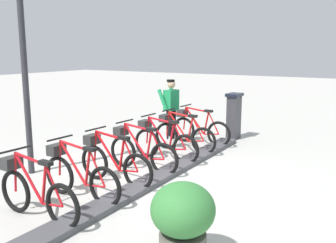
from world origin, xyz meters
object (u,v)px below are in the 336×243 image
object	(u,v)px
payment_kiosk	(234,115)
lamp_post	(23,45)
bike_docked_6	(34,191)
planter_bush	(183,218)
bike_docked_0	(198,128)
bike_docked_5	(78,174)
worker_near_rack	(171,107)
bike_docked_2	(163,142)
bike_docked_3	(140,150)
bike_docked_1	(182,134)
bike_docked_4	(112,161)

from	to	relation	value
payment_kiosk	lamp_post	xyz separation A→B (m)	(2.38, 5.01, 1.89)
bike_docked_6	planter_bush	world-z (taller)	bike_docked_6
bike_docked_0	lamp_post	bearing A→B (deg)	65.37
bike_docked_5	worker_near_rack	distance (m)	4.71
bike_docked_2	bike_docked_5	bearing A→B (deg)	90.00
lamp_post	bike_docked_3	bearing A→B (deg)	-145.04
bike_docked_2	bike_docked_1	bearing A→B (deg)	-90.00
bike_docked_3	lamp_post	distance (m)	3.06
bike_docked_0	bike_docked_5	size ratio (longest dim) A/B	1.00
bike_docked_2	planter_bush	xyz separation A→B (m)	(-2.42, 3.46, 0.11)
planter_bush	bike_docked_3	bearing A→B (deg)	-46.70
bike_docked_2	planter_bush	bearing A→B (deg)	124.95
bike_docked_3	bike_docked_4	world-z (taller)	same
worker_near_rack	planter_bush	distance (m)	6.33
bike_docked_5	bike_docked_4	bearing A→B (deg)	-90.00
bike_docked_3	bike_docked_5	xyz separation A→B (m)	(0.00, 1.79, 0.00)
bike_docked_1	bike_docked_2	xyz separation A→B (m)	(0.00, 0.89, 0.00)
bike_docked_5	planter_bush	xyz separation A→B (m)	(-2.42, 0.78, 0.11)
bike_docked_0	bike_docked_3	xyz separation A→B (m)	(0.00, 2.68, 0.00)
bike_docked_1	planter_bush	size ratio (longest dim) A/B	1.77
worker_near_rack	bike_docked_4	bearing A→B (deg)	103.92
lamp_post	planter_bush	xyz separation A→B (m)	(-4.22, 1.30, -2.01)
worker_near_rack	bike_docked_1	bearing A→B (deg)	131.98
bike_docked_3	bike_docked_4	distance (m)	0.89
bike_docked_6	bike_docked_4	bearing A→B (deg)	-90.00
bike_docked_0	bike_docked_6	xyz separation A→B (m)	(0.00, 5.36, 0.00)
payment_kiosk	worker_near_rack	xyz separation A→B (m)	(1.49, 0.94, 0.24)
bike_docked_1	bike_docked_3	xyz separation A→B (m)	(0.00, 1.79, 0.00)
bike_docked_1	bike_docked_4	bearing A→B (deg)	90.00
worker_near_rack	planter_bush	size ratio (longest dim) A/B	1.71
payment_kiosk	worker_near_rack	distance (m)	1.78
bike_docked_4	bike_docked_5	bearing A→B (deg)	90.00
bike_docked_0	planter_bush	size ratio (longest dim) A/B	1.77
payment_kiosk	bike_docked_5	distance (m)	5.56
bike_docked_3	lamp_post	bearing A→B (deg)	34.96
bike_docked_6	worker_near_rack	bearing A→B (deg)	-80.51
bike_docked_3	bike_docked_0	bearing A→B (deg)	-90.00
bike_docked_1	worker_near_rack	distance (m)	1.45
bike_docked_6	lamp_post	distance (m)	3.13
bike_docked_5	lamp_post	xyz separation A→B (m)	(1.81, -0.52, 2.13)
bike_docked_3	bike_docked_4	bearing A→B (deg)	90.00
bike_docked_0	lamp_post	xyz separation A→B (m)	(1.81, 3.94, 2.13)
bike_docked_0	bike_docked_4	distance (m)	3.57
bike_docked_2	bike_docked_6	bearing A→B (deg)	90.00
bike_docked_2	worker_near_rack	bearing A→B (deg)	-64.39
bike_docked_1	bike_docked_2	world-z (taller)	same
bike_docked_2	lamp_post	size ratio (longest dim) A/B	0.44
bike_docked_3	lamp_post	xyz separation A→B (m)	(1.81, 1.26, 2.13)
worker_near_rack	planter_bush	bearing A→B (deg)	121.83
bike_docked_3	worker_near_rack	distance (m)	2.99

